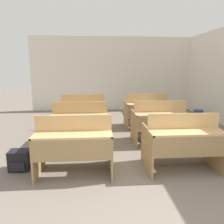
% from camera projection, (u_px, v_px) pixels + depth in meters
% --- Properties ---
extents(wall_back, '(6.04, 0.06, 2.73)m').
position_uv_depth(wall_back, '(112.00, 74.00, 8.25)').
color(wall_back, white).
rests_on(wall_back, ground_plane).
extents(bench_front_left, '(1.13, 0.75, 0.92)m').
position_uv_depth(bench_front_left, '(74.00, 145.00, 3.29)').
color(bench_front_left, '#93744A').
rests_on(bench_front_left, ground_plane).
extents(bench_front_right, '(1.13, 0.75, 0.92)m').
position_uv_depth(bench_front_right, '(182.00, 142.00, 3.43)').
color(bench_front_right, '#94764C').
rests_on(bench_front_right, ground_plane).
extents(bench_second_left, '(1.13, 0.75, 0.92)m').
position_uv_depth(bench_second_left, '(80.00, 123.00, 4.54)').
color(bench_second_left, olive).
rests_on(bench_second_left, ground_plane).
extents(bench_second_right, '(1.13, 0.75, 0.92)m').
position_uv_depth(bench_second_right, '(160.00, 122.00, 4.68)').
color(bench_second_right, '#97794F').
rests_on(bench_second_right, ground_plane).
extents(bench_third_left, '(1.13, 0.75, 0.92)m').
position_uv_depth(bench_third_left, '(83.00, 111.00, 5.79)').
color(bench_third_left, olive).
rests_on(bench_third_left, ground_plane).
extents(bench_third_right, '(1.13, 0.75, 0.92)m').
position_uv_depth(bench_third_right, '(146.00, 110.00, 5.91)').
color(bench_third_right, '#95764C').
rests_on(bench_third_right, ground_plane).
extents(wastepaper_bin, '(0.30, 0.30, 0.29)m').
position_uv_depth(wastepaper_bin, '(198.00, 114.00, 6.92)').
color(wastepaper_bin, '#33477A').
rests_on(wastepaper_bin, ground_plane).
extents(schoolbag, '(0.31, 0.26, 0.32)m').
position_uv_depth(schoolbag, '(20.00, 160.00, 3.47)').
color(schoolbag, black).
rests_on(schoolbag, ground_plane).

